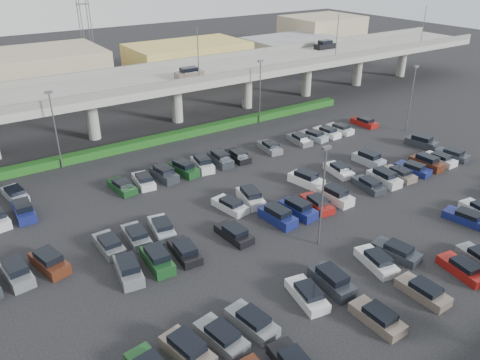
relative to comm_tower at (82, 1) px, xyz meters
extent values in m
plane|color=black|center=(-4.00, -74.00, -15.61)|extent=(280.00, 280.00, 0.00)
cube|color=gray|center=(-4.00, -42.00, -8.36)|extent=(150.00, 13.00, 1.10)
cube|color=#62625D|center=(-4.00, -48.25, -7.31)|extent=(150.00, 0.50, 1.00)
cube|color=#62625D|center=(-4.00, -35.75, -7.31)|extent=(150.00, 0.50, 1.00)
cylinder|color=gray|center=(-13.00, -42.00, -12.26)|extent=(1.80, 1.80, 6.70)
cube|color=#62625D|center=(-13.00, -42.00, -9.11)|extent=(2.60, 9.75, 0.50)
cylinder|color=gray|center=(1.00, -42.00, -12.26)|extent=(1.80, 1.80, 6.70)
cube|color=#62625D|center=(1.00, -42.00, -9.11)|extent=(2.60, 9.75, 0.50)
cylinder|color=gray|center=(15.00, -42.00, -12.26)|extent=(1.80, 1.80, 6.70)
cube|color=#62625D|center=(15.00, -42.00, -9.11)|extent=(2.60, 9.75, 0.50)
cylinder|color=gray|center=(29.00, -42.00, -12.26)|extent=(1.80, 1.80, 6.70)
cube|color=#62625D|center=(29.00, -42.00, -9.11)|extent=(2.60, 9.75, 0.50)
cylinder|color=gray|center=(43.00, -42.00, -12.26)|extent=(1.80, 1.80, 6.70)
cube|color=#62625D|center=(43.00, -42.00, -9.11)|extent=(2.60, 9.75, 0.50)
cylinder|color=gray|center=(57.00, -42.00, -12.26)|extent=(1.80, 1.80, 6.70)
cube|color=#62625D|center=(57.00, -42.00, -9.11)|extent=(2.60, 9.75, 0.50)
cube|color=#695C52|center=(2.00, -45.00, -7.29)|extent=(4.40, 1.82, 1.05)
cube|color=black|center=(2.00, -45.00, -6.47)|extent=(2.60, 1.60, 0.65)
cube|color=black|center=(36.00, -39.00, -7.29)|extent=(4.40, 1.82, 1.05)
cube|color=black|center=(36.00, -39.00, -6.47)|extent=(2.60, 1.60, 0.65)
cylinder|color=#505055|center=(2.00, -48.10, -3.81)|extent=(0.14, 0.14, 8.00)
cylinder|color=#505055|center=(30.00, -48.10, -3.81)|extent=(0.14, 0.14, 8.00)
cylinder|color=#505055|center=(54.00, -48.10, -3.81)|extent=(0.14, 0.14, 8.00)
cube|color=#123E12|center=(-4.00, -49.00, -15.06)|extent=(66.00, 1.60, 1.10)
cube|color=#695C52|center=(-7.50, -92.50, -15.20)|extent=(1.88, 4.42, 0.82)
cube|color=black|center=(-7.50, -92.70, -14.57)|extent=(1.63, 2.32, 0.50)
cube|color=#695C52|center=(-2.00, -92.50, -15.20)|extent=(1.93, 4.44, 0.82)
cube|color=black|center=(-2.00, -92.70, -14.57)|extent=(1.66, 2.34, 0.50)
cube|color=maroon|center=(3.50, -92.50, -15.20)|extent=(2.43, 4.61, 0.82)
cube|color=black|center=(3.50, -92.70, -14.57)|extent=(1.91, 2.51, 0.50)
cube|color=slate|center=(6.25, -92.50, -15.20)|extent=(2.58, 4.66, 0.82)
cube|color=#695C52|center=(-21.25, -87.50, -15.09)|extent=(2.66, 4.67, 1.05)
cube|color=black|center=(-21.25, -87.50, -14.27)|extent=(2.09, 2.87, 0.65)
cube|color=slate|center=(-18.50, -87.50, -15.20)|extent=(2.53, 4.64, 0.82)
cube|color=black|center=(-18.50, -87.70, -14.57)|extent=(1.96, 2.54, 0.50)
cube|color=slate|center=(-15.75, -87.50, -15.20)|extent=(2.47, 4.63, 0.82)
cube|color=black|center=(-15.75, -87.70, -14.57)|extent=(1.93, 2.52, 0.50)
cube|color=silver|center=(-10.25, -87.50, -15.20)|extent=(2.57, 4.65, 0.82)
cube|color=black|center=(-10.25, -87.70, -14.57)|extent=(1.98, 2.55, 0.50)
cube|color=#262B32|center=(-7.50, -87.50, -15.09)|extent=(2.09, 4.50, 1.05)
cube|color=black|center=(-7.50, -87.50, -14.27)|extent=(1.76, 2.69, 0.65)
cube|color=silver|center=(-2.00, -87.50, -15.20)|extent=(2.65, 4.67, 0.82)
cube|color=black|center=(-2.00, -87.70, -14.57)|extent=(2.03, 2.57, 0.50)
cube|color=#262B32|center=(0.75, -87.50, -15.20)|extent=(2.55, 4.65, 0.82)
cube|color=black|center=(0.75, -87.70, -14.57)|extent=(1.97, 2.54, 0.50)
cube|color=navy|center=(11.75, -87.50, -15.20)|extent=(2.62, 4.66, 0.82)
cube|color=black|center=(11.75, -87.70, -14.57)|extent=(2.01, 2.56, 0.50)
cube|color=slate|center=(-21.25, -76.50, -15.09)|extent=(2.42, 4.61, 1.05)
cube|color=black|center=(-21.25, -76.50, -14.27)|extent=(1.95, 2.80, 0.65)
cube|color=#16401C|center=(-18.50, -76.50, -15.09)|extent=(2.03, 4.48, 1.05)
cube|color=black|center=(-18.50, -76.50, -14.27)|extent=(1.73, 2.67, 0.65)
cube|color=black|center=(-15.75, -76.50, -15.20)|extent=(2.10, 4.51, 0.82)
cube|color=black|center=(-15.75, -76.70, -14.57)|extent=(1.75, 2.40, 0.50)
cube|color=black|center=(-10.25, -76.50, -15.20)|extent=(2.17, 4.53, 0.82)
cube|color=black|center=(-10.25, -76.70, -14.57)|extent=(1.78, 2.42, 0.50)
cube|color=navy|center=(-4.75, -76.50, -15.09)|extent=(2.22, 4.55, 1.05)
cube|color=black|center=(-4.75, -76.50, -14.27)|extent=(1.83, 2.74, 0.65)
cube|color=navy|center=(-2.00, -76.50, -15.09)|extent=(2.27, 4.57, 1.05)
cube|color=black|center=(-2.00, -76.50, -14.27)|extent=(1.86, 2.75, 0.65)
cube|color=maroon|center=(0.75, -76.50, -15.20)|extent=(2.36, 4.59, 0.82)
cube|color=black|center=(0.75, -76.70, -14.57)|extent=(1.88, 2.48, 0.50)
cube|color=silver|center=(3.50, -76.50, -15.09)|extent=(1.99, 4.47, 1.05)
cube|color=black|center=(3.50, -76.50, -14.27)|extent=(1.70, 2.66, 0.65)
cube|color=#262B32|center=(9.00, -76.50, -15.20)|extent=(2.35, 4.59, 0.82)
cube|color=black|center=(9.00, -76.70, -14.57)|extent=(1.87, 2.48, 0.50)
cube|color=silver|center=(11.75, -76.50, -15.09)|extent=(2.07, 4.50, 1.05)
cube|color=black|center=(11.75, -76.50, -14.27)|extent=(1.75, 2.69, 0.65)
cube|color=#695C52|center=(14.50, -76.50, -15.20)|extent=(2.07, 4.50, 0.82)
cube|color=black|center=(14.50, -76.70, -14.57)|extent=(1.73, 2.39, 0.50)
cube|color=navy|center=(17.25, -76.50, -15.20)|extent=(2.47, 4.63, 0.82)
cube|color=black|center=(17.25, -76.70, -14.57)|extent=(1.93, 2.52, 0.50)
cube|color=#4A2213|center=(20.00, -76.50, -15.09)|extent=(1.87, 4.42, 1.05)
cube|color=black|center=(20.00, -76.50, -14.27)|extent=(1.63, 2.62, 0.65)
cube|color=silver|center=(22.75, -76.50, -15.20)|extent=(1.88, 4.43, 0.82)
cube|color=black|center=(22.75, -76.70, -14.57)|extent=(1.63, 2.32, 0.50)
cube|color=#262B32|center=(25.50, -76.50, -15.20)|extent=(2.39, 4.60, 0.82)
cube|color=black|center=(25.50, -76.70, -14.57)|extent=(1.90, 2.49, 0.50)
cube|color=slate|center=(-29.50, -71.50, -15.09)|extent=(2.35, 4.59, 1.05)
cube|color=black|center=(-29.50, -71.50, -14.27)|extent=(1.91, 2.78, 0.65)
cube|color=#4A2213|center=(-26.75, -71.50, -15.09)|extent=(2.86, 4.71, 1.05)
cube|color=black|center=(-26.75, -71.50, -14.27)|extent=(2.20, 2.92, 0.65)
cube|color=slate|center=(-21.25, -71.50, -15.20)|extent=(1.95, 4.45, 0.82)
cube|color=black|center=(-21.25, -71.70, -14.57)|extent=(1.67, 2.35, 0.50)
cube|color=slate|center=(-18.50, -71.50, -15.20)|extent=(2.09, 4.50, 0.82)
cube|color=black|center=(-18.50, -71.70, -14.57)|extent=(1.74, 2.39, 0.50)
cube|color=#8B949F|center=(-15.75, -71.50, -15.20)|extent=(2.48, 4.63, 0.82)
cube|color=black|center=(-15.75, -71.70, -14.57)|extent=(1.94, 2.52, 0.50)
cube|color=silver|center=(-7.50, -71.50, -15.20)|extent=(2.51, 4.64, 0.82)
cube|color=black|center=(-7.50, -71.70, -14.57)|extent=(1.95, 2.53, 0.50)
cube|color=silver|center=(-4.75, -71.50, -15.09)|extent=(2.66, 4.67, 1.05)
cube|color=black|center=(-4.75, -71.50, -14.27)|extent=(2.09, 2.87, 0.65)
cube|color=white|center=(3.50, -71.50, -15.09)|extent=(2.65, 4.67, 1.05)
cube|color=black|center=(3.50, -71.50, -14.27)|extent=(2.08, 2.86, 0.65)
cube|color=silver|center=(9.00, -71.50, -15.20)|extent=(2.42, 4.61, 0.82)
cube|color=black|center=(9.00, -71.70, -14.57)|extent=(1.91, 2.50, 0.50)
cube|color=#8B949F|center=(14.50, -71.50, -15.09)|extent=(2.04, 4.49, 1.05)
cube|color=black|center=(14.50, -71.50, -14.27)|extent=(1.73, 2.68, 0.65)
cube|color=#262B32|center=(25.50, -71.50, -15.09)|extent=(2.64, 4.67, 1.05)
cube|color=black|center=(25.50, -71.50, -14.27)|extent=(2.08, 2.86, 0.65)
cube|color=navy|center=(-26.75, -60.50, -15.09)|extent=(1.86, 4.41, 1.05)
cube|color=black|center=(-26.75, -60.50, -14.27)|extent=(1.62, 2.61, 0.65)
cube|color=#16401C|center=(-15.75, -60.50, -15.20)|extent=(2.35, 4.59, 0.82)
cube|color=black|center=(-15.75, -60.70, -14.57)|extent=(1.87, 2.48, 0.50)
cube|color=silver|center=(-13.00, -60.50, -15.20)|extent=(2.26, 4.56, 0.82)
cube|color=black|center=(-13.00, -60.70, -14.57)|extent=(1.83, 2.45, 0.50)
cube|color=#262B32|center=(-10.25, -60.50, -15.09)|extent=(2.26, 4.56, 1.05)
cube|color=black|center=(-10.25, -60.50, -14.27)|extent=(1.86, 2.75, 0.65)
cube|color=#16401C|center=(-7.50, -60.50, -15.09)|extent=(2.64, 4.67, 1.05)
cube|color=black|center=(-7.50, -60.50, -14.27)|extent=(2.07, 2.86, 0.65)
cube|color=silver|center=(-4.75, -60.50, -15.09)|extent=(2.48, 4.63, 1.05)
cube|color=black|center=(-4.75, -60.50, -14.27)|extent=(1.98, 2.82, 0.65)
cube|color=#262B32|center=(-2.00, -60.50, -15.09)|extent=(2.03, 4.48, 1.05)
cube|color=black|center=(-2.00, -60.50, -14.27)|extent=(1.73, 2.68, 0.65)
cube|color=black|center=(0.75, -60.50, -15.20)|extent=(2.08, 4.50, 0.82)
cube|color=black|center=(0.75, -60.70, -14.57)|extent=(1.74, 2.39, 0.50)
cube|color=slate|center=(6.25, -60.50, -15.20)|extent=(2.34, 4.59, 0.82)
cube|color=black|center=(6.25, -60.70, -14.57)|extent=(1.87, 2.48, 0.50)
cube|color=slate|center=(11.75, -60.50, -15.20)|extent=(2.20, 4.54, 0.82)
cube|color=black|center=(11.75, -60.70, -14.57)|extent=(1.80, 2.43, 0.50)
cube|color=#8B949F|center=(14.50, -60.50, -15.20)|extent=(2.49, 4.63, 0.82)
cube|color=black|center=(14.50, -60.70, -14.57)|extent=(1.94, 2.52, 0.50)
cube|color=white|center=(17.25, -60.50, -15.20)|extent=(2.16, 4.53, 0.82)
cube|color=black|center=(17.25, -60.70, -14.57)|extent=(1.78, 2.42, 0.50)
cube|color=silver|center=(20.00, -60.50, -15.20)|extent=(2.17, 4.53, 0.82)
cube|color=black|center=(20.00, -60.70, -14.57)|extent=(1.78, 2.42, 0.50)
cube|color=maroon|center=(25.50, -60.50, -15.20)|extent=(1.95, 4.45, 0.82)
cube|color=black|center=(25.50, -60.70, -14.57)|extent=(1.67, 2.35, 0.50)
cube|color=#8B949F|center=(-26.75, -55.50, -15.20)|extent=(2.48, 4.63, 0.82)
cube|color=black|center=(-26.75, -55.70, -14.57)|extent=(1.94, 2.52, 0.50)
cylinder|color=#505055|center=(29.00, -66.00, -10.61)|extent=(0.18, 0.18, 10.00)
cube|color=#505055|center=(29.00, -66.00, -5.46)|extent=(0.90, 0.38, 0.30)
cylinder|color=#505055|center=(-20.00, -50.00, -10.61)|extent=(0.18, 0.18, 10.00)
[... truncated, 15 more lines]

